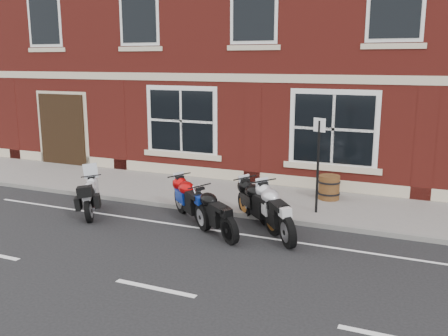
# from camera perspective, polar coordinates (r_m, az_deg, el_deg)

# --- Properties ---
(ground) EXTENTS (80.00, 80.00, 0.00)m
(ground) POSITION_cam_1_polar(r_m,az_deg,el_deg) (11.55, -0.04, -7.66)
(ground) COLOR black
(ground) RESTS_ON ground
(sidewalk) EXTENTS (30.00, 3.00, 0.12)m
(sidewalk) POSITION_cam_1_polar(r_m,az_deg,el_deg) (14.20, 4.84, -3.64)
(sidewalk) COLOR slate
(sidewalk) RESTS_ON ground
(kerb) EXTENTS (30.00, 0.16, 0.12)m
(kerb) POSITION_cam_1_polar(r_m,az_deg,el_deg) (12.78, 2.54, -5.42)
(kerb) COLOR slate
(kerb) RESTS_ON ground
(pub_building) EXTENTS (24.00, 12.00, 12.00)m
(pub_building) POSITION_cam_1_polar(r_m,az_deg,el_deg) (21.01, 12.12, 17.60)
(pub_building) COLOR maroon
(pub_building) RESTS_ON ground
(moto_touring_silver) EXTENTS (1.06, 1.66, 1.23)m
(moto_touring_silver) POSITION_cam_1_polar(r_m,az_deg,el_deg) (13.40, -14.74, -3.01)
(moto_touring_silver) COLOR black
(moto_touring_silver) RESTS_ON ground
(moto_sport_red) EXTENTS (1.72, 1.55, 0.98)m
(moto_sport_red) POSITION_cam_1_polar(r_m,az_deg,el_deg) (12.42, -3.67, -3.52)
(moto_sport_red) COLOR black
(moto_sport_red) RESTS_ON ground
(moto_sport_black) EXTENTS (1.66, 1.61, 0.98)m
(moto_sport_black) POSITION_cam_1_polar(r_m,az_deg,el_deg) (12.12, 4.06, -3.93)
(moto_sport_black) COLOR black
(moto_sport_black) RESTS_ON ground
(moto_sport_silver) EXTENTS (1.53, 1.93, 1.05)m
(moto_sport_silver) POSITION_cam_1_polar(r_m,az_deg,el_deg) (11.47, 5.98, -4.71)
(moto_sport_silver) COLOR black
(moto_sport_silver) RESTS_ON ground
(moto_naked_black) EXTENTS (1.73, 1.40, 0.94)m
(moto_naked_black) POSITION_cam_1_polar(r_m,az_deg,el_deg) (11.49, -1.06, -4.92)
(moto_naked_black) COLOR black
(moto_naked_black) RESTS_ON ground
(barrel_planter) EXTENTS (0.61, 0.61, 0.68)m
(barrel_planter) POSITION_cam_1_polar(r_m,az_deg,el_deg) (14.22, 11.92, -2.18)
(barrel_planter) COLOR #422B11
(barrel_planter) RESTS_ON sidewalk
(parking_sign) EXTENTS (0.33, 0.15, 2.42)m
(parking_sign) POSITION_cam_1_polar(r_m,az_deg,el_deg) (12.69, 10.71, 1.04)
(parking_sign) COLOR black
(parking_sign) RESTS_ON sidewalk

